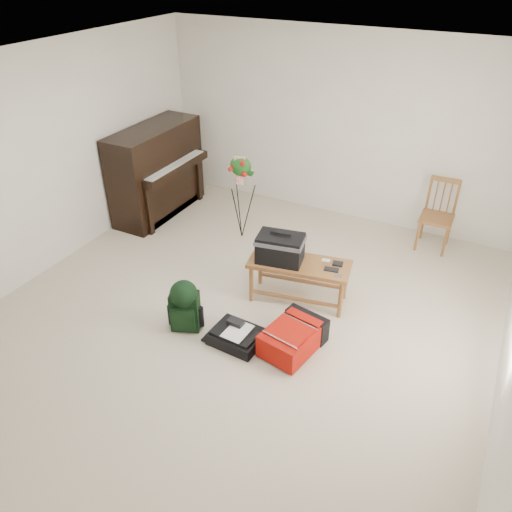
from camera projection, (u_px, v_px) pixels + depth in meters
The scene contains 11 objects.
floor at pixel (239, 317), 5.26m from camera, with size 5.00×5.50×0.01m, color #B8AB94.
ceiling at pixel (233, 70), 3.91m from camera, with size 5.00×5.50×0.01m, color white.
wall_back at pixel (338, 127), 6.64m from camera, with size 5.00×0.04×2.50m, color silver.
wall_left at pixel (41, 164), 5.56m from camera, with size 0.04×5.50×2.50m, color silver.
piano at pixel (157, 173), 6.98m from camera, with size 0.71×1.50×1.25m.
bench at pixel (287, 252), 5.26m from camera, with size 1.13×0.62×0.83m.
dining_chair at pixel (437, 216), 6.25m from camera, with size 0.40×0.40×0.90m.
red_suitcase at pixel (295, 335), 4.82m from camera, with size 0.53×0.70×0.27m.
black_duffel at pixel (237, 335), 4.91m from camera, with size 0.52×0.42×0.21m.
green_backpack at pixel (184, 303), 4.95m from camera, with size 0.33×0.31×0.57m.
flower_stand at pixel (241, 198), 6.39m from camera, with size 0.46×0.46×1.16m.
Camera 1 is at (2.04, -3.54, 3.38)m, focal length 35.00 mm.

